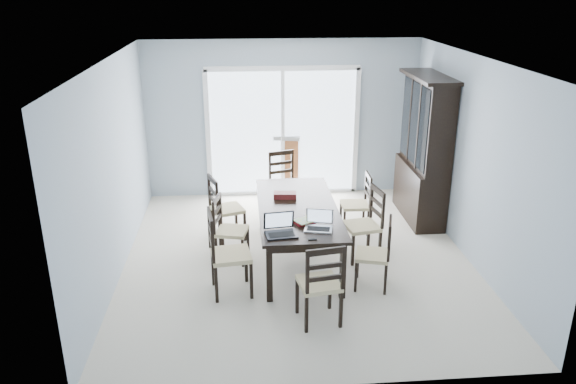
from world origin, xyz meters
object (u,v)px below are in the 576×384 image
at_px(chair_right_near, 380,246).
at_px(laptop_dark, 281,231).
at_px(chair_right_mid, 369,216).
at_px(chair_end_near, 322,276).
at_px(chair_end_far, 284,176).
at_px(cell_phone, 312,239).
at_px(chair_left_far, 221,201).
at_px(game_box, 285,195).
at_px(hot_tub, 252,150).
at_px(chair_left_near, 222,245).
at_px(laptop_silver, 319,225).
at_px(chair_right_far, 361,197).
at_px(china_hutch, 424,151).
at_px(dining_table, 298,212).
at_px(chair_left_mid, 225,222).

xyz_separation_m(chair_right_near, laptop_dark, (-1.17, -0.06, 0.27)).
relative_size(chair_right_mid, chair_end_near, 1.00).
relative_size(chair_end_far, cell_phone, 11.39).
xyz_separation_m(chair_left_far, chair_right_near, (1.90, -1.50, -0.04)).
relative_size(chair_end_near, cell_phone, 11.30).
height_order(cell_phone, game_box, game_box).
bearing_deg(game_box, chair_right_mid, -16.50).
relative_size(chair_end_far, hot_tub, 0.50).
distance_m(chair_left_near, laptop_silver, 1.14).
bearing_deg(chair_right_far, chair_left_far, 94.18).
bearing_deg(chair_right_near, game_box, 58.31).
relative_size(chair_right_near, chair_right_far, 1.00).
height_order(chair_left_near, laptop_silver, chair_left_near).
height_order(chair_end_near, hot_tub, chair_end_near).
height_order(china_hutch, chair_end_near, china_hutch).
distance_m(china_hutch, chair_right_mid, 1.73).
height_order(chair_right_far, laptop_silver, chair_right_far).
bearing_deg(chair_right_far, chair_left_near, 130.23).
xyz_separation_m(dining_table, cell_phone, (0.07, -0.98, 0.08)).
height_order(chair_left_far, chair_end_near, chair_end_near).
relative_size(chair_right_mid, laptop_silver, 3.05).
bearing_deg(chair_left_mid, chair_right_mid, 100.25).
bearing_deg(hot_tub, chair_left_mid, -97.21).
bearing_deg(cell_phone, chair_end_far, 93.19).
bearing_deg(cell_phone, chair_left_far, 122.96).
xyz_separation_m(chair_left_far, laptop_silver, (1.17, -1.44, 0.23)).
distance_m(chair_left_far, chair_end_near, 2.50).
height_order(chair_right_far, game_box, chair_right_far).
bearing_deg(chair_left_near, game_box, 135.58).
xyz_separation_m(laptop_dark, cell_phone, (0.34, -0.14, -0.05)).
xyz_separation_m(china_hutch, laptop_dark, (-2.30, -2.10, -0.26)).
bearing_deg(game_box, chair_end_near, -82.79).
height_order(chair_end_far, cell_phone, chair_end_far).
bearing_deg(dining_table, chair_right_far, 38.98).
bearing_deg(chair_right_mid, chair_right_near, 166.78).
xyz_separation_m(chair_left_mid, chair_left_far, (-0.07, 0.63, 0.04)).
bearing_deg(chair_end_near, dining_table, 84.56).
xyz_separation_m(chair_right_far, laptop_silver, (-0.83, -1.54, 0.27)).
height_order(china_hutch, laptop_silver, china_hutch).
height_order(chair_end_near, chair_end_far, chair_end_far).
bearing_deg(laptop_dark, chair_end_far, 77.87).
bearing_deg(laptop_silver, china_hutch, 59.86).
xyz_separation_m(chair_end_far, game_box, (-0.08, -1.35, 0.20)).
bearing_deg(dining_table, chair_left_near, -140.92).
bearing_deg(dining_table, laptop_dark, -107.78).
xyz_separation_m(chair_right_near, chair_right_mid, (0.04, 0.79, 0.05)).
distance_m(dining_table, hot_tub, 3.47).
relative_size(cell_phone, hot_tub, 0.04).
xyz_separation_m(dining_table, china_hutch, (2.02, 1.25, 0.40)).
xyz_separation_m(chair_right_near, chair_end_near, (-0.80, -0.74, 0.05)).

